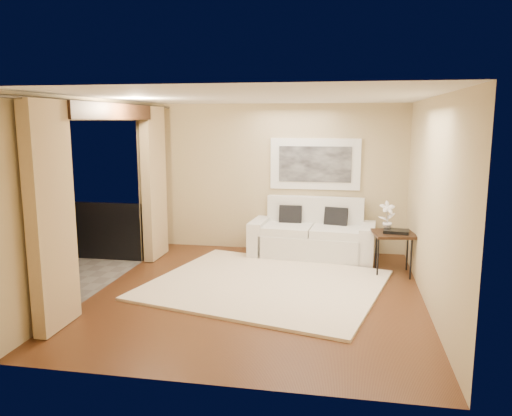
% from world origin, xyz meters
% --- Properties ---
extents(floor, '(5.00, 5.00, 0.00)m').
position_xyz_m(floor, '(0.00, 0.00, 0.00)').
color(floor, '#573119').
rests_on(floor, ground).
extents(room_shell, '(5.00, 6.40, 5.00)m').
position_xyz_m(room_shell, '(-2.13, 0.00, 2.52)').
color(room_shell, white).
rests_on(room_shell, ground).
extents(balcony, '(1.81, 2.60, 1.17)m').
position_xyz_m(balcony, '(-3.31, 0.00, 0.18)').
color(balcony, '#605B56').
rests_on(balcony, ground).
extents(curtains, '(0.16, 4.80, 2.64)m').
position_xyz_m(curtains, '(-2.11, 0.00, 1.34)').
color(curtains, tan).
rests_on(curtains, ground).
extents(artwork, '(1.62, 0.07, 0.92)m').
position_xyz_m(artwork, '(0.61, 2.46, 1.62)').
color(artwork, white).
rests_on(artwork, room_shell).
extents(rug, '(3.79, 3.48, 0.04)m').
position_xyz_m(rug, '(0.05, 0.34, 0.02)').
color(rug, '#FFEBCD').
rests_on(rug, floor).
extents(sofa, '(2.22, 1.09, 1.03)m').
position_xyz_m(sofa, '(0.61, 2.10, 0.37)').
color(sofa, white).
rests_on(sofa, floor).
extents(side_table, '(0.69, 0.69, 0.67)m').
position_xyz_m(side_table, '(1.93, 1.28, 0.61)').
color(side_table, black).
rests_on(side_table, floor).
extents(tray, '(0.42, 0.33, 0.05)m').
position_xyz_m(tray, '(1.96, 1.27, 0.69)').
color(tray, black).
rests_on(tray, side_table).
extents(orchid, '(0.28, 0.22, 0.48)m').
position_xyz_m(orchid, '(1.82, 1.39, 0.91)').
color(orchid, white).
rests_on(orchid, side_table).
extents(bistro_table, '(0.80, 0.80, 0.78)m').
position_xyz_m(bistro_table, '(-3.53, 0.49, 0.70)').
color(bistro_table, black).
rests_on(bistro_table, balcony).
extents(balcony_chair_far, '(0.41, 0.42, 0.93)m').
position_xyz_m(balcony_chair_far, '(-3.37, 0.25, 0.54)').
color(balcony_chair_far, black).
rests_on(balcony_chair_far, balcony).
extents(ice_bucket, '(0.18, 0.18, 0.20)m').
position_xyz_m(ice_bucket, '(-3.71, 0.63, 0.88)').
color(ice_bucket, white).
rests_on(ice_bucket, bistro_table).
extents(candle, '(0.06, 0.06, 0.07)m').
position_xyz_m(candle, '(-3.45, 0.59, 0.82)').
color(candle, '#F44215').
rests_on(candle, bistro_table).
extents(vase, '(0.04, 0.04, 0.18)m').
position_xyz_m(vase, '(-3.50, 0.36, 0.87)').
color(vase, silver).
rests_on(vase, bistro_table).
extents(glass_a, '(0.06, 0.06, 0.12)m').
position_xyz_m(glass_a, '(-3.38, 0.39, 0.84)').
color(glass_a, white).
rests_on(glass_a, bistro_table).
extents(glass_b, '(0.06, 0.06, 0.12)m').
position_xyz_m(glass_b, '(-3.33, 0.47, 0.84)').
color(glass_b, silver).
rests_on(glass_b, bistro_table).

